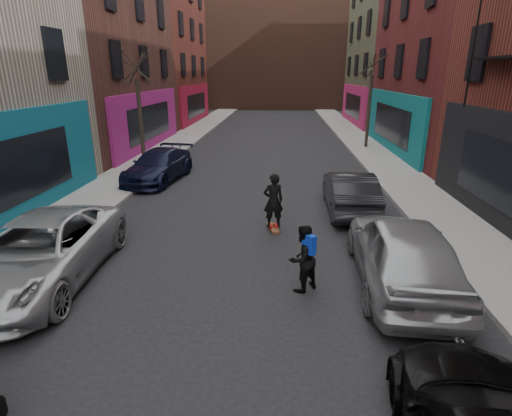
# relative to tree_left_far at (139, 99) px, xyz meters

# --- Properties ---
(sidewalk_left) EXTENTS (2.50, 84.00, 0.13)m
(sidewalk_left) POSITION_rel_tree_left_far_xyz_m (-0.05, 12.00, -3.31)
(sidewalk_left) COLOR gray
(sidewalk_left) RESTS_ON ground
(sidewalk_right) EXTENTS (2.50, 84.00, 0.13)m
(sidewalk_right) POSITION_rel_tree_left_far_xyz_m (12.45, 12.00, -3.31)
(sidewalk_right) COLOR gray
(sidewalk_right) RESTS_ON ground
(building_far) EXTENTS (40.00, 10.00, 14.00)m
(building_far) POSITION_rel_tree_left_far_xyz_m (6.20, 38.00, 3.62)
(building_far) COLOR #47281E
(building_far) RESTS_ON ground
(tree_left_far) EXTENTS (2.00, 2.00, 6.50)m
(tree_left_far) POSITION_rel_tree_left_far_xyz_m (0.00, 0.00, 0.00)
(tree_left_far) COLOR black
(tree_left_far) RESTS_ON sidewalk_left
(tree_right_far) EXTENTS (2.00, 2.00, 6.80)m
(tree_right_far) POSITION_rel_tree_left_far_xyz_m (12.40, 6.00, 0.15)
(tree_right_far) COLOR black
(tree_right_far) RESTS_ON sidewalk_right
(parked_left_far) EXTENTS (2.70, 5.43, 1.48)m
(parked_left_far) POSITION_rel_tree_left_far_xyz_m (1.60, -11.88, -2.64)
(parked_left_far) COLOR #9CA1A5
(parked_left_far) RESTS_ON ground
(parked_left_end) EXTENTS (2.51, 4.88, 1.35)m
(parked_left_end) POSITION_rel_tree_left_far_xyz_m (1.60, -2.74, -2.70)
(parked_left_end) COLOR black
(parked_left_end) RESTS_ON ground
(parked_right_far) EXTENTS (2.19, 4.94, 1.65)m
(parked_right_far) POSITION_rel_tree_left_far_xyz_m (9.75, -11.51, -2.55)
(parked_right_far) COLOR #979CA0
(parked_right_far) RESTS_ON ground
(parked_right_end) EXTENTS (1.52, 4.26, 1.40)m
(parked_right_end) POSITION_rel_tree_left_far_xyz_m (9.40, -6.42, -2.68)
(parked_right_end) COLOR black
(parked_right_end) RESTS_ON ground
(skateboard) EXTENTS (0.43, 0.83, 0.10)m
(skateboard) POSITION_rel_tree_left_far_xyz_m (6.82, -8.36, -3.33)
(skateboard) COLOR brown
(skateboard) RESTS_ON ground
(skateboarder) EXTENTS (0.70, 0.55, 1.68)m
(skateboarder) POSITION_rel_tree_left_far_xyz_m (6.82, -8.36, -2.44)
(skateboarder) COLOR black
(skateboarder) RESTS_ON skateboard
(pedestrian) EXTENTS (0.93, 0.92, 1.52)m
(pedestrian) POSITION_rel_tree_left_far_xyz_m (7.54, -11.89, -2.61)
(pedestrian) COLOR black
(pedestrian) RESTS_ON ground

